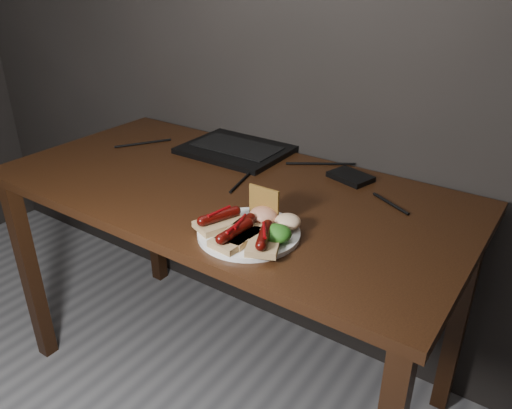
{
  "coord_description": "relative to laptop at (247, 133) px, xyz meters",
  "views": [
    {
      "loc": [
        0.83,
        0.34,
        1.35
      ],
      "look_at": [
        0.22,
        1.21,
        0.82
      ],
      "focal_mm": 35.0,
      "sensor_mm": 36.0,
      "label": 1
    }
  ],
  "objects": [
    {
      "name": "desk_cables",
      "position": [
        0.15,
        -0.14,
        -0.05
      ],
      "size": [
        1.02,
        0.4,
        0.01
      ],
      "color": "black",
      "rests_on": "desk"
    },
    {
      "name": "hard_drive",
      "position": [
        0.42,
        -0.05,
        -0.04
      ],
      "size": [
        0.14,
        0.12,
        0.02
      ],
      "primitive_type": "cube",
      "rotation": [
        0.0,
        0.0,
        -0.28
      ],
      "color": "black",
      "rests_on": "desk"
    },
    {
      "name": "bread_sausage_right",
      "position": [
        0.43,
        -0.54,
        -0.02
      ],
      "size": [
        0.11,
        0.13,
        0.04
      ],
      "color": "tan",
      "rests_on": "plate"
    },
    {
      "name": "coleslaw_mound",
      "position": [
        0.43,
        -0.44,
        -0.02
      ],
      "size": [
        0.06,
        0.06,
        0.04
      ],
      "primitive_type": "ellipsoid",
      "color": "beige",
      "rests_on": "plate"
    },
    {
      "name": "laptop",
      "position": [
        0.0,
        0.0,
        0.0
      ],
      "size": [
        0.35,
        0.37,
        0.25
      ],
      "color": "black",
      "rests_on": "desk"
    },
    {
      "name": "bread_sausage_center",
      "position": [
        0.37,
        -0.54,
        -0.02
      ],
      "size": [
        0.08,
        0.12,
        0.04
      ],
      "color": "tan",
      "rests_on": "plate"
    },
    {
      "name": "bread_sausage_extra",
      "position": [
        0.37,
        -0.56,
        -0.02
      ],
      "size": [
        0.08,
        0.12,
        0.04
      ],
      "color": "tan",
      "rests_on": "plate"
    },
    {
      "name": "salsa_mound",
      "position": [
        0.37,
        -0.45,
        -0.02
      ],
      "size": [
        0.07,
        0.07,
        0.04
      ],
      "primitive_type": "ellipsoid",
      "color": "#A91910",
      "rests_on": "plate"
    },
    {
      "name": "plate",
      "position": [
        0.36,
        -0.5,
        -0.04
      ],
      "size": [
        0.28,
        0.28,
        0.01
      ],
      "primitive_type": "cylinder",
      "rotation": [
        0.0,
        0.0,
        0.14
      ],
      "color": "white",
      "rests_on": "desk"
    },
    {
      "name": "desk",
      "position": [
        0.14,
        -0.3,
        -0.14
      ],
      "size": [
        1.4,
        0.7,
        0.75
      ],
      "color": "#371E0D",
      "rests_on": "ground"
    },
    {
      "name": "salad_greens",
      "position": [
        0.44,
        -0.5,
        -0.02
      ],
      "size": [
        0.07,
        0.07,
        0.04
      ],
      "primitive_type": "ellipsoid",
      "color": "#185010",
      "rests_on": "plate"
    },
    {
      "name": "bread_sausage_left",
      "position": [
        0.29,
        -0.52,
        -0.02
      ],
      "size": [
        0.11,
        0.13,
        0.04
      ],
      "color": "tan",
      "rests_on": "plate"
    },
    {
      "name": "crispbread",
      "position": [
        0.36,
        -0.43,
        0.0
      ],
      "size": [
        0.08,
        0.01,
        0.08
      ],
      "primitive_type": "cube",
      "color": "#A6772D",
      "rests_on": "plate"
    }
  ]
}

